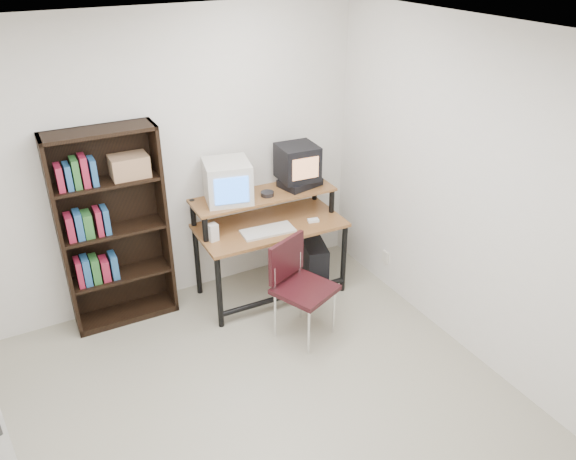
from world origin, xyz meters
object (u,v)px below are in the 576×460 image
computer_desk (269,226)px  crt_monitor (227,182)px  crt_tv (297,162)px  school_chair (298,279)px  bookshelf (112,227)px  pc_tower (314,261)px

computer_desk → crt_monitor: size_ratio=2.90×
crt_monitor → crt_tv: (0.70, -0.01, 0.06)m
crt_monitor → school_chair: (0.25, -0.83, -0.61)m
computer_desk → school_chair: (-0.08, -0.69, -0.16)m
school_chair → bookshelf: bearing=119.6°
computer_desk → crt_monitor: bearing=157.9°
crt_monitor → bookshelf: bookshelf is taller
crt_tv → school_chair: bearing=-114.8°
computer_desk → pc_tower: bearing=-2.6°
pc_tower → crt_monitor: bearing=-176.0°
crt_monitor → crt_tv: crt_tv is taller
computer_desk → crt_monitor: crt_monitor is taller
computer_desk → pc_tower: 0.68m
crt_tv → bookshelf: size_ratio=0.21×
computer_desk → crt_monitor: (-0.33, 0.14, 0.45)m
computer_desk → school_chair: 0.71m
crt_monitor → pc_tower: bearing=-0.1°
crt_monitor → pc_tower: (0.79, -0.18, -0.94)m
computer_desk → pc_tower: (0.47, -0.03, -0.49)m
computer_desk → school_chair: size_ratio=1.54×
computer_desk → bookshelf: bookshelf is taller
crt_tv → crt_monitor: bearing=-177.0°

